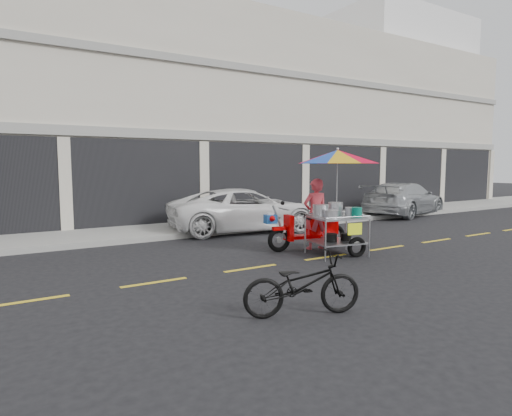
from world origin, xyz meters
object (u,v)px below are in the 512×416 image
silver_pickup (404,199)px  near_bicycle (302,285)px  white_pickup (246,210)px  food_vendor_rig (328,187)px

silver_pickup → near_bicycle: 13.15m
white_pickup → near_bicycle: 7.74m
food_vendor_rig → white_pickup: bearing=99.8°
near_bicycle → food_vendor_rig: 4.59m
silver_pickup → white_pickup: bearing=75.6°
near_bicycle → food_vendor_rig: bearing=-26.3°
silver_pickup → food_vendor_rig: food_vendor_rig is taller
silver_pickup → food_vendor_rig: 8.86m
white_pickup → near_bicycle: white_pickup is taller
white_pickup → food_vendor_rig: 4.03m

